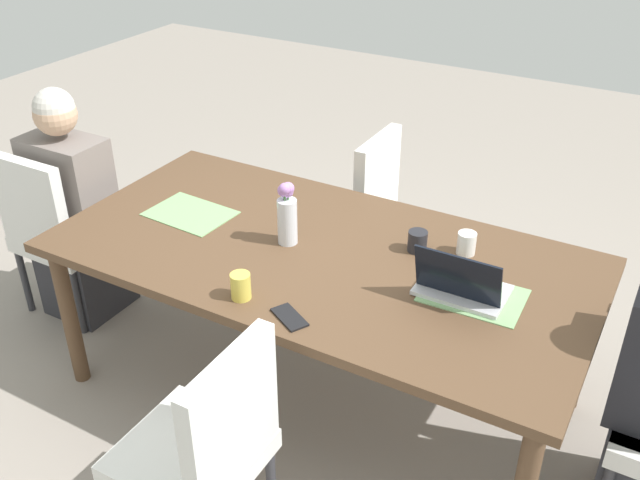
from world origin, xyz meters
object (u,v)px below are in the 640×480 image
Objects in this scene: coffee_mug_near_right at (241,286)px; phone_black at (289,317)px; chair_head_left_left_mid at (57,227)px; laptop_head_right_left_near at (461,285)px; person_head_left_left_mid at (76,218)px; chair_near_left_far at (205,445)px; coffee_mug_centre_left at (417,241)px; dining_table at (320,265)px; coffee_mug_near_left at (466,243)px; flower_vase at (287,213)px; chair_far_right_near at (396,215)px.

phone_black is (0.22, -0.02, -0.05)m from coffee_mug_near_right.
laptop_head_right_left_near is at bearing 2.12° from chair_head_left_left_mid.
coffee_mug_near_right is at bearing -149.63° from laptop_head_right_left_near.
coffee_mug_near_right is at bearing 23.62° from phone_black.
person_head_left_left_mid reaches higher than chair_near_left_far.
coffee_mug_centre_left is at bearing 7.12° from person_head_left_left_mid.
dining_table is 2.40× the size of chair_head_left_left_mid.
chair_near_left_far is 9.84× the size of coffee_mug_near_left.
chair_near_left_far is (1.45, -0.85, -0.03)m from person_head_left_left_mid.
dining_table is 1.39m from person_head_left_left_mid.
laptop_head_right_left_near is at bearing -1.24° from flower_vase.
dining_table is 25.02× the size of coffee_mug_centre_left.
chair_head_left_left_mid is at bearing 16.44° from phone_black.
dining_table is 0.59m from coffee_mug_near_left.
person_head_left_left_mid is 13.82× the size of coffee_mug_centre_left.
chair_far_right_near is 2.81× the size of laptop_head_right_left_near.
person_head_left_left_mid is at bearing -171.25° from coffee_mug_near_left.
flower_vase is 0.84× the size of laptop_head_right_left_near.
laptop_head_right_left_near is at bearing 58.50° from chair_near_left_far.
chair_near_left_far is at bearing -86.67° from chair_far_right_near.
flower_vase is 3.12× the size of coffee_mug_centre_left.
coffee_mug_centre_left is (0.49, 0.20, -0.09)m from flower_vase.
person_head_left_left_mid reaches higher than laptop_head_right_left_near.
chair_head_left_left_mid is 1.00× the size of chair_near_left_far.
phone_black is at bearing -15.53° from person_head_left_left_mid.
chair_head_left_left_mid is 1.69m from chair_far_right_near.
chair_near_left_far is at bearing -75.77° from flower_vase.
dining_table is 8.03× the size of flower_vase.
chair_far_right_near is 6.00× the size of phone_black.
coffee_mug_near_left is (0.66, 0.27, -0.09)m from flower_vase.
dining_table is at bearing -152.31° from coffee_mug_near_left.
laptop_head_right_left_near is (1.97, 0.00, 0.26)m from person_head_left_left_mid.
chair_far_right_near is at bearing 33.50° from chair_head_left_left_mid.
coffee_mug_near_right is at bearing -81.64° from flower_vase.
phone_black reaches higher than dining_table.
coffee_mug_near_left reaches higher than phone_black.
flower_vase is at bearing 0.78° from person_head_left_left_mid.
chair_near_left_far reaches higher than coffee_mug_centre_left.
chair_head_left_left_mid is 9.04× the size of coffee_mug_near_right.
laptop_head_right_left_near is 2.13× the size of phone_black.
coffee_mug_centre_left is (1.72, 0.21, 0.26)m from person_head_left_left_mid.
dining_table is at bearing -45.00° from phone_black.
chair_near_left_far is 9.04× the size of coffee_mug_near_right.
coffee_mug_near_right reaches higher than dining_table.
coffee_mug_centre_left is (-0.18, -0.08, -0.00)m from coffee_mug_near_left.
chair_head_left_left_mid is 10.41× the size of coffee_mug_centre_left.
coffee_mug_near_right reaches higher than phone_black.
person_head_left_left_mid is 7.97× the size of phone_black.
flower_vase reaches higher than phone_black.
coffee_mug_centre_left is at bearing 9.24° from chair_head_left_left_mid.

